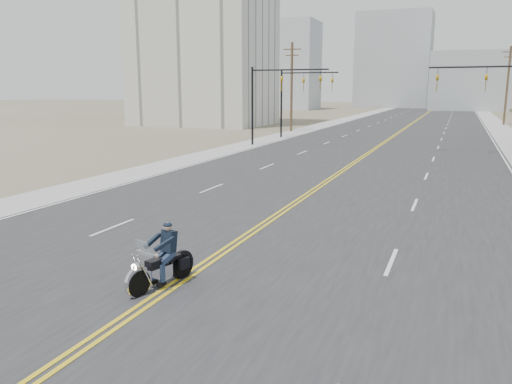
{
  "coord_description": "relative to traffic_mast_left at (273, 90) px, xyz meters",
  "views": [
    {
      "loc": [
        6.54,
        -10.45,
        5.0
      ],
      "look_at": [
        0.34,
        4.87,
        1.6
      ],
      "focal_mm": 35.0,
      "sensor_mm": 36.0,
      "label": 1
    }
  ],
  "objects": [
    {
      "name": "sidewalk_right",
      "position": [
        20.48,
        38.0,
        -4.93
      ],
      "size": [
        3.0,
        200.0,
        0.01
      ],
      "primitive_type": "cube",
      "color": "#A5A5A0",
      "rests_on": "ground"
    },
    {
      "name": "haze_bldg_f",
      "position": [
        -41.02,
        98.0,
        3.06
      ],
      "size": [
        12.0,
        12.0,
        16.0
      ],
      "primitive_type": "cube",
      "color": "#ADB2B7",
      "rests_on": "ground"
    },
    {
      "name": "road",
      "position": [
        8.98,
        38.0,
        -4.93
      ],
      "size": [
        20.0,
        200.0,
        0.01
      ],
      "primitive_type": "cube",
      "color": "#303033",
      "rests_on": "ground"
    },
    {
      "name": "traffic_mast_left",
      "position": [
        0.0,
        0.0,
        0.0
      ],
      "size": [
        7.1,
        0.26,
        7.0
      ],
      "color": "black",
      "rests_on": "ground"
    },
    {
      "name": "haze_bldg_a",
      "position": [
        -26.02,
        83.0,
        6.06
      ],
      "size": [
        14.0,
        12.0,
        22.0
      ],
      "primitive_type": "cube",
      "color": "#B7BCC6",
      "rests_on": "ground"
    },
    {
      "name": "utility_pole_left",
      "position": [
        -3.52,
        16.0,
        0.54
      ],
      "size": [
        2.2,
        0.3,
        10.5
      ],
      "color": "brown",
      "rests_on": "ground"
    },
    {
      "name": "haze_bldg_b",
      "position": [
        16.98,
        93.0,
        2.06
      ],
      "size": [
        18.0,
        14.0,
        14.0
      ],
      "primitive_type": "cube",
      "color": "#ADB2B7",
      "rests_on": "ground"
    },
    {
      "name": "sidewalk_left",
      "position": [
        -2.52,
        38.0,
        -4.93
      ],
      "size": [
        3.0,
        200.0,
        0.01
      ],
      "primitive_type": "cube",
      "color": "#A5A5A0",
      "rests_on": "ground"
    },
    {
      "name": "utility_pole_e",
      "position": [
        21.48,
        38.0,
        0.79
      ],
      "size": [
        2.2,
        0.3,
        11.0
      ],
      "color": "brown",
      "rests_on": "ground"
    },
    {
      "name": "traffic_mast_far",
      "position": [
        -0.33,
        8.0,
        -0.06
      ],
      "size": [
        6.1,
        0.26,
        7.0
      ],
      "color": "black",
      "rests_on": "ground"
    },
    {
      "name": "apartment_block",
      "position": [
        -19.02,
        23.0,
        10.06
      ],
      "size": [
        18.0,
        14.0,
        30.0
      ],
      "primitive_type": "cube",
      "color": "silver",
      "rests_on": "ground"
    },
    {
      "name": "haze_bldg_d",
      "position": [
        -3.02,
        108.0,
        8.06
      ],
      "size": [
        20.0,
        15.0,
        26.0
      ],
      "primitive_type": "cube",
      "color": "#ADB2B7",
      "rests_on": "ground"
    },
    {
      "name": "ground_plane",
      "position": [
        8.98,
        -32.0,
        -4.94
      ],
      "size": [
        400.0,
        400.0,
        0.0
      ],
      "primitive_type": "plane",
      "color": "#776D56",
      "rests_on": "ground"
    },
    {
      "name": "motorcyclist",
      "position": [
        8.71,
        -32.13,
        -4.11
      ],
      "size": [
        1.4,
        2.29,
        1.66
      ],
      "primitive_type": null,
      "rotation": [
        0.0,
        0.0,
        2.9
      ],
      "color": "black",
      "rests_on": "ground"
    },
    {
      "name": "traffic_mast_right",
      "position": [
        17.95,
        0.0,
        0.0
      ],
      "size": [
        7.1,
        0.26,
        7.0
      ],
      "color": "black",
      "rests_on": "ground"
    }
  ]
}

